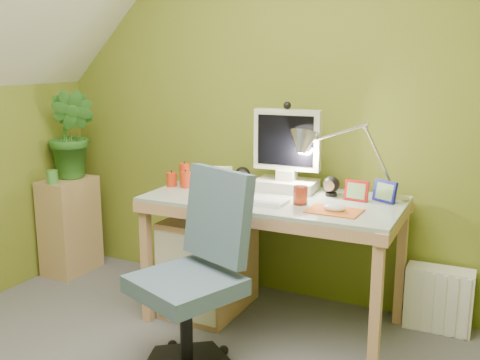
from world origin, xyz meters
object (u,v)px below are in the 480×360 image
at_px(desk_lamp, 367,144).
at_px(side_ledge, 70,226).
at_px(desk, 273,261).
at_px(radiator, 439,299).
at_px(monitor, 287,147).
at_px(task_chair, 185,283).
at_px(potted_plant, 72,134).

relative_size(desk_lamp, side_ledge, 0.90).
bearing_deg(desk, side_ledge, 175.74).
xyz_separation_m(side_ledge, radiator, (2.42, 0.23, -0.15)).
xyz_separation_m(monitor, task_chair, (-0.16, -0.85, -0.53)).
distance_m(desk_lamp, potted_plant, 1.99).
bearing_deg(desk, radiator, 19.58).
height_order(monitor, side_ledge, monitor).
xyz_separation_m(monitor, radiator, (0.85, 0.14, -0.80)).
relative_size(side_ledge, radiator, 1.87).
height_order(side_ledge, radiator, side_ledge).
distance_m(desk, potted_plant, 1.66).
bearing_deg(potted_plant, monitor, 1.51).
distance_m(desk_lamp, side_ledge, 2.14).
relative_size(desk, radiator, 3.87).
relative_size(monitor, radiator, 1.41).
xyz_separation_m(monitor, potted_plant, (-1.54, -0.04, -0.02)).
bearing_deg(desk_lamp, desk, -157.76).
bearing_deg(task_chair, desk_lamp, 75.54).
distance_m(monitor, side_ledge, 1.70).
xyz_separation_m(desk_lamp, task_chair, (-0.61, -0.85, -0.58)).
distance_m(desk_lamp, task_chair, 1.19).
distance_m(desk_lamp, radiator, 0.95).
distance_m(monitor, potted_plant, 1.54).
bearing_deg(radiator, side_ledge, -175.91).
height_order(desk_lamp, potted_plant, desk_lamp).
height_order(desk_lamp, side_ledge, desk_lamp).
relative_size(potted_plant, radiator, 1.72).
xyz_separation_m(desk, desk_lamp, (0.45, 0.18, 0.66)).
distance_m(side_ledge, potted_plant, 0.64).
height_order(desk_lamp, task_chair, desk_lamp).
bearing_deg(desk, monitor, 89.01).
height_order(side_ledge, potted_plant, potted_plant).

